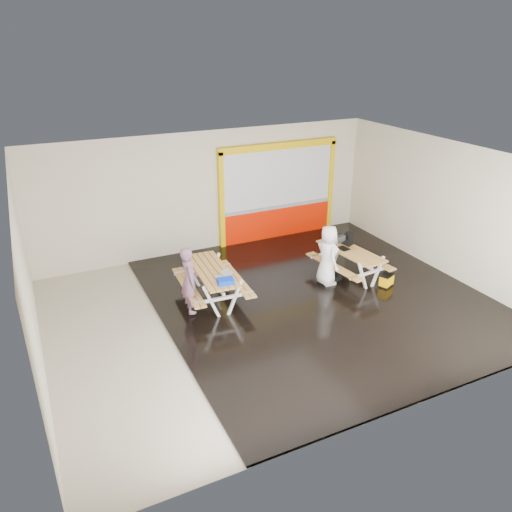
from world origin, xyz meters
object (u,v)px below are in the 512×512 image
picnic_table_right (350,257)px  toolbox (338,239)px  person_left (189,280)px  laptop_left (223,276)px  picnic_table_left (212,277)px  fluke_bag (387,280)px  laptop_right (345,247)px  blue_pouch (226,281)px  dark_case (334,277)px  person_right (328,255)px  backpack (348,240)px

picnic_table_right → toolbox: 0.68m
person_left → laptop_left: (0.74, -0.16, 0.01)m
picnic_table_left → fluke_bag: size_ratio=4.97×
person_left → laptop_right: 4.29m
person_left → toolbox: person_left is taller
blue_pouch → dark_case: size_ratio=1.02×
person_left → toolbox: bearing=-73.5°
toolbox → fluke_bag: (0.49, -1.50, -0.67)m
laptop_left → toolbox: bearing=11.8°
person_right → laptop_left: person_right is taller
picnic_table_right → backpack: 0.87m
toolbox → dark_case: bearing=-128.9°
picnic_table_left → toolbox: bearing=3.8°
person_left → laptop_left: bearing=-93.7°
laptop_left → dark_case: laptop_left is taller
picnic_table_right → toolbox: toolbox is taller
toolbox → fluke_bag: 1.71m
picnic_table_right → person_right: (-0.76, -0.09, 0.22)m
person_right → fluke_bag: bearing=-115.0°
toolbox → dark_case: toolbox is taller
picnic_table_right → dark_case: picnic_table_right is taller
picnic_table_right → toolbox: size_ratio=5.37×
fluke_bag → laptop_right: bearing=119.3°
person_right → laptop_left: size_ratio=4.34×
laptop_right → backpack: backpack is taller
dark_case → blue_pouch: bearing=-172.6°
person_left → fluke_bag: bearing=-91.7°
person_left → backpack: bearing=-72.8°
toolbox → fluke_bag: bearing=-72.0°
picnic_table_right → fluke_bag: size_ratio=4.81×
picnic_table_left → dark_case: bearing=-6.7°
picnic_table_left → blue_pouch: blue_pouch is taller
picnic_table_right → person_left: (-4.35, 0.02, 0.27)m
picnic_table_left → person_right: (2.93, -0.46, 0.18)m
person_right → laptop_right: bearing=-63.2°
laptop_right → fluke_bag: 1.36m
blue_pouch → toolbox: size_ratio=0.91×
blue_pouch → laptop_left: bearing=80.3°
toolbox → dark_case: (-0.50, -0.62, -0.76)m
laptop_left → laptop_right: 3.57m
person_left → person_right: bearing=-82.9°
laptop_left → fluke_bag: bearing=-10.1°
picnic_table_left → blue_pouch: (0.02, -0.80, 0.25)m
picnic_table_left → blue_pouch: bearing=-88.2°
person_right → blue_pouch: person_right is taller
person_left → fluke_bag: (4.88, -0.90, -0.68)m
laptop_left → blue_pouch: bearing=-99.7°
dark_case → fluke_bag: bearing=-41.4°
blue_pouch → picnic_table_left: bearing=91.8°
person_left → person_right: size_ratio=1.01×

